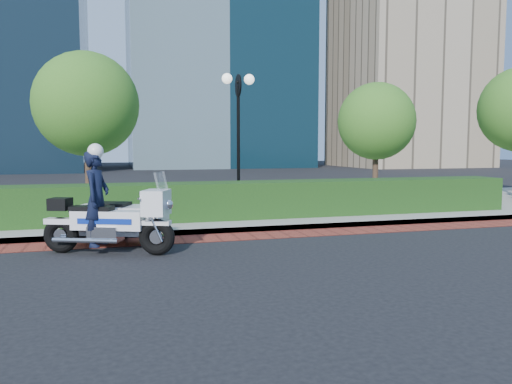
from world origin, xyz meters
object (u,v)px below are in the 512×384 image
object	(u,v)px
lamppost	(238,120)
tree_b	(86,104)
tree_c	(376,121)
police_motorcycle	(110,214)

from	to	relation	value
lamppost	tree_b	bearing A→B (deg)	163.89
tree_c	police_motorcycle	world-z (taller)	tree_c
lamppost	police_motorcycle	size ratio (longest dim) A/B	1.63
lamppost	police_motorcycle	distance (m)	6.26
police_motorcycle	tree_c	bearing A→B (deg)	53.93
tree_b	tree_c	xyz separation A→B (m)	(10.00, -0.00, -0.39)
tree_c	police_motorcycle	distance (m)	11.19
lamppost	tree_b	distance (m)	4.71
tree_c	police_motorcycle	bearing A→B (deg)	-148.42
tree_b	police_motorcycle	distance (m)	6.37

